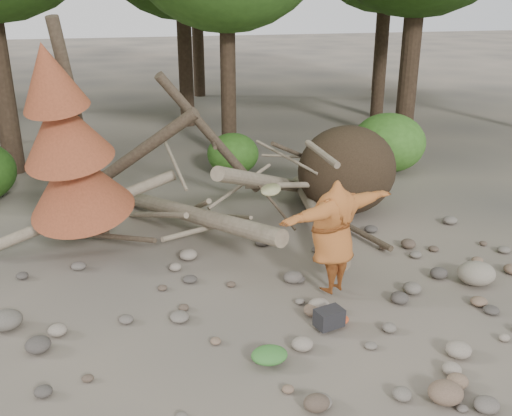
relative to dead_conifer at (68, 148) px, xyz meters
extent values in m
plane|color=#514C44|center=(3.12, -3.37, -2.11)|extent=(120.00, 120.00, 0.00)
ellipsoid|color=#332619|center=(5.72, 0.93, -1.12)|extent=(2.20, 1.87, 1.98)
cylinder|color=gray|center=(2.12, 0.33, -1.56)|extent=(2.61, 5.11, 1.08)
cylinder|color=gray|center=(3.92, 0.83, -1.21)|extent=(3.18, 3.71, 1.90)
cylinder|color=brown|center=(0.92, 1.23, -0.71)|extent=(3.08, 1.91, 2.49)
cylinder|color=gray|center=(4.72, 0.13, -1.76)|extent=(1.13, 4.98, 0.43)
cylinder|color=brown|center=(2.82, 1.43, -0.31)|extent=(2.39, 1.03, 2.89)
cylinder|color=gray|center=(0.12, 0.63, -1.41)|extent=(3.71, 0.86, 1.20)
cylinder|color=#4C3F30|center=(0.62, 0.13, -1.81)|extent=(1.52, 1.70, 0.49)
cylinder|color=gray|center=(3.32, 1.03, -1.31)|extent=(1.57, 0.85, 0.69)
cylinder|color=#4C3F30|center=(4.92, 1.53, -0.91)|extent=(1.92, 1.25, 1.10)
cylinder|color=gray|center=(1.92, 0.83, -0.61)|extent=(0.37, 1.42, 0.85)
cylinder|color=#4C3F30|center=(5.32, -0.17, -1.96)|extent=(0.79, 2.54, 0.12)
cylinder|color=gray|center=(2.32, -0.27, -1.66)|extent=(1.78, 1.11, 0.29)
cylinder|color=#4C3F30|center=(0.22, 0.43, 0.09)|extent=(0.67, 1.13, 4.35)
cone|color=brown|center=(0.06, 0.12, -0.61)|extent=(2.06, 2.13, 1.86)
cone|color=brown|center=(-0.05, -0.09, 0.39)|extent=(1.71, 1.78, 1.65)
cone|color=brown|center=(-0.14, -0.28, 1.29)|extent=(1.23, 1.30, 1.41)
cylinder|color=#38281C|center=(4.12, 5.83, 1.46)|extent=(0.44, 0.44, 7.14)
cylinder|color=#38281C|center=(3.62, 10.83, 2.16)|extent=(0.52, 0.52, 8.54)
cylinder|color=#38281C|center=(11.12, 10.43, 1.95)|extent=(0.50, 0.50, 8.12)
cylinder|color=#38281C|center=(14.12, 16.63, 1.81)|extent=(0.46, 0.46, 7.84)
ellipsoid|color=#33661D|center=(3.92, 4.43, -1.55)|extent=(1.40, 1.40, 1.12)
ellipsoid|color=#3F7925|center=(8.12, 3.63, -1.31)|extent=(2.00, 2.00, 1.60)
imported|color=#A65825|center=(4.01, -2.48, -1.08)|extent=(2.40, 1.47, 1.90)
cylinder|color=#908B5B|center=(2.87, -2.83, -0.08)|extent=(0.36, 0.37, 0.15)
cube|color=black|center=(3.59, -3.46, -1.98)|extent=(0.46, 0.36, 0.27)
ellipsoid|color=#35712D|center=(2.51, -4.06, -2.02)|extent=(0.50, 0.41, 0.19)
ellipsoid|color=#BC4320|center=(3.76, -3.42, -2.05)|extent=(0.34, 0.27, 0.12)
ellipsoid|color=brown|center=(4.37, -5.31, -1.98)|extent=(0.44, 0.39, 0.26)
ellipsoid|color=gray|center=(6.54, -2.78, -1.92)|extent=(0.65, 0.58, 0.39)
ellipsoid|color=#5E584F|center=(-1.01, -2.24, -1.97)|extent=(0.49, 0.44, 0.29)
camera|label=1|loc=(0.71, -10.19, 2.55)|focal=40.00mm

